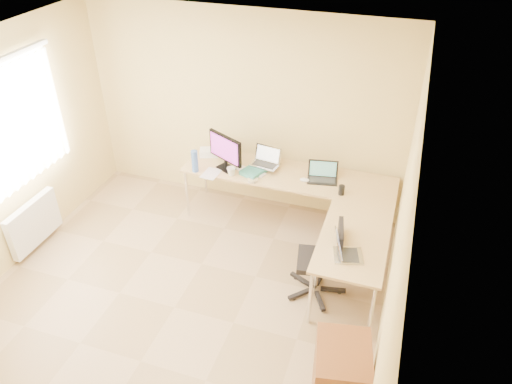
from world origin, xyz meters
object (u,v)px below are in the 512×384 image
(mug, at_px, (231,171))
(cabinet, at_px, (340,380))
(desk_main, at_px, (287,198))
(desk_fan, at_px, (221,146))
(laptop_return, at_px, (349,248))
(monitor, at_px, (225,152))
(laptop_black, at_px, (323,172))
(desk_return, at_px, (350,265))
(laptop_center, at_px, (265,157))
(keyboard, at_px, (251,171))
(office_chair, at_px, (318,256))
(water_bottle, at_px, (195,161))

(mug, distance_m, cabinet, 2.87)
(desk_main, distance_m, desk_fan, 1.12)
(laptop_return, bearing_deg, mug, 41.69)
(monitor, height_order, laptop_black, monitor)
(desk_main, distance_m, monitor, 0.99)
(mug, distance_m, desk_fan, 0.55)
(laptop_black, bearing_deg, laptop_return, -78.09)
(desk_return, xyz_separation_m, laptop_return, (-0.01, -0.30, 0.47))
(laptop_center, bearing_deg, laptop_black, 5.69)
(monitor, xyz_separation_m, keyboard, (0.33, 0.02, -0.23))
(laptop_return, distance_m, office_chair, 0.50)
(monitor, height_order, laptop_center, monitor)
(desk_main, distance_m, keyboard, 0.60)
(desk_main, bearing_deg, water_bottle, -165.20)
(desk_main, distance_m, water_bottle, 1.27)
(water_bottle, bearing_deg, keyboard, 16.57)
(desk_main, relative_size, laptop_black, 7.36)
(keyboard, bearing_deg, office_chair, -29.22)
(monitor, height_order, laptop_return, monitor)
(desk_fan, bearing_deg, cabinet, -72.10)
(laptop_center, distance_m, water_bottle, 0.87)
(laptop_center, relative_size, mug, 3.17)
(office_chair, bearing_deg, laptop_return, -38.24)
(mug, distance_m, laptop_return, 1.94)
(desk_main, xyz_separation_m, mug, (-0.67, -0.24, 0.42))
(laptop_return, distance_m, cabinet, 1.25)
(desk_main, relative_size, keyboard, 6.94)
(mug, bearing_deg, monitor, 133.62)
(keyboard, distance_m, laptop_return, 1.86)
(desk_return, xyz_separation_m, desk_fan, (-1.95, 1.20, 0.50))
(laptop_center, distance_m, office_chair, 1.56)
(laptop_black, bearing_deg, monitor, 174.39)
(keyboard, bearing_deg, monitor, -162.64)
(laptop_return, xyz_separation_m, office_chair, (-0.32, 0.17, -0.34))
(desk_return, bearing_deg, monitor, 153.34)
(mug, relative_size, laptop_return, 0.33)
(water_bottle, bearing_deg, cabinet, -43.60)
(mug, distance_m, water_bottle, 0.47)
(mug, height_order, office_chair, office_chair)
(laptop_center, xyz_separation_m, cabinet, (1.44, -2.47, -0.53))
(monitor, relative_size, laptop_center, 1.57)
(keyboard, xyz_separation_m, desk_fan, (-0.52, 0.30, 0.12))
(keyboard, distance_m, mug, 0.26)
(monitor, relative_size, water_bottle, 1.92)
(laptop_return, xyz_separation_m, cabinet, (0.16, -1.14, -0.48))
(desk_main, relative_size, mug, 24.14)
(laptop_black, xyz_separation_m, keyboard, (-0.89, -0.09, -0.10))
(laptop_center, relative_size, water_bottle, 1.22)
(monitor, bearing_deg, desk_fan, 148.53)
(laptop_black, distance_m, office_chair, 1.19)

